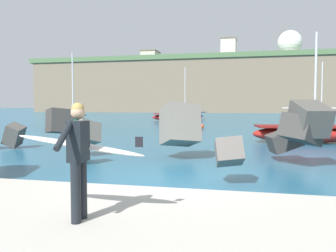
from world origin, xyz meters
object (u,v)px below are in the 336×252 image
Objects in this scene: boat_near_left at (74,120)px; radar_dome at (290,46)px; surfer_with_board at (79,151)px; boat_far_left at (301,115)px; boat_mid_right at (187,115)px; station_building_west at (229,50)px; boat_near_centre at (322,119)px; mooring_buoy_inner at (201,126)px; boat_far_centre at (306,133)px; station_building_central at (150,59)px; boat_near_right at (178,116)px.

radar_dome reaches higher than boat_near_left.
surfer_with_board reaches higher than boat_far_left.
station_building_west reaches higher than boat_mid_right.
mooring_buoy_inner is (-11.33, -12.54, -0.24)m from boat_near_centre.
boat_near_centre is 1.14× the size of boat_far_centre.
surfer_with_board is at bearing -61.86° from boat_near_left.
boat_near_centre is at bearing 26.97° from boat_near_left.
station_building_central is (-39.25, 65.61, 16.47)m from boat_far_left.
boat_far_left is at bearing 98.71° from boat_near_centre.
mooring_buoy_inner is (-10.10, -20.52, -0.39)m from boat_far_left.
boat_mid_right is at bearing 103.39° from mooring_buoy_inner.
station_building_central is at bearing 163.97° from station_building_west.
boat_near_left is 1.15× the size of boat_far_centre.
surfer_with_board is 0.29× the size of station_building_central.
boat_near_centre is 74.20m from radar_dome.
boat_near_right is at bearing -88.47° from boat_mid_right.
station_building_central is (-24.35, 72.56, 16.44)m from boat_near_right.
surfer_with_board is 28.32m from boat_near_left.
boat_near_left is 1.37× the size of boat_far_left.
station_building_west is at bearing -162.44° from radar_dome.
boat_near_centre is 16.90m from mooring_buoy_inner.
boat_mid_right is (-6.55, 45.15, -0.71)m from surfer_with_board.
boat_near_centre is 0.90× the size of boat_mid_right.
boat_near_centre is 18.36m from boat_mid_right.
boat_near_left is 1.01× the size of boat_near_centre.
boat_far_left is 29.97m from boat_far_centre.
station_building_central is (-17.35, 85.36, 16.49)m from boat_near_left.
station_building_west is (-14.57, 66.15, 17.43)m from boat_near_centre.
boat_near_centre is 0.99× the size of station_building_west.
boat_near_centre is at bearing 75.11° from surfer_with_board.
surfer_with_board is 45.62m from boat_mid_right.
station_building_central reaches higher than mooring_buoy_inner.
boat_near_right is 14.41× the size of mooring_buoy_inner.
boat_near_centre is 0.90× the size of station_building_central.
radar_dome is at bearing 85.46° from boat_far_centre.
boat_near_right is 25.63m from boat_far_centre.
boat_near_right is (-6.35, 37.76, -0.63)m from surfer_with_board.
boat_mid_right is (-0.20, 7.38, -0.08)m from boat_near_right.
boat_far_left is 22.88m from mooring_buoy_inner.
station_building_west is (8.55, 77.91, 17.30)m from boat_near_left.
boat_far_left is 62.13m from station_building_west.
station_building_west reaches higher than boat_near_right.
boat_mid_right reaches higher than boat_near_right.
boat_near_centre reaches higher than boat_near_right.
boat_near_left is 88.65m from station_building_central.
mooring_buoy_inner is at bearing 126.30° from boat_far_centre.
surfer_with_board is 0.32× the size of station_building_west.
radar_dome is at bearing 87.67° from boat_near_centre.
surfer_with_board is 38.30m from boat_near_right.
boat_far_centre is (-3.29, -29.79, -0.11)m from boat_far_left.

